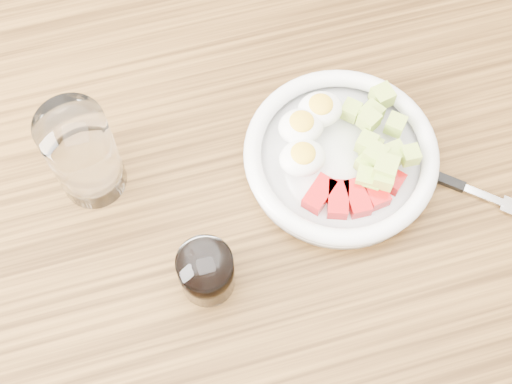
% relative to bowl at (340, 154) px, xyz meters
% --- Properties ---
extents(ground, '(4.00, 4.00, 0.00)m').
position_rel_bowl_xyz_m(ground, '(-0.10, -0.04, -0.79)').
color(ground, brown).
rests_on(ground, ground).
extents(dining_table, '(1.50, 0.90, 0.77)m').
position_rel_bowl_xyz_m(dining_table, '(-0.10, -0.04, -0.12)').
color(dining_table, brown).
rests_on(dining_table, ground).
extents(bowl, '(0.24, 0.24, 0.06)m').
position_rel_bowl_xyz_m(bowl, '(0.00, 0.00, 0.00)').
color(bowl, white).
rests_on(bowl, dining_table).
extents(fork, '(0.15, 0.13, 0.01)m').
position_rel_bowl_xyz_m(fork, '(0.12, -0.07, -0.02)').
color(fork, black).
rests_on(fork, dining_table).
extents(water_glass, '(0.08, 0.08, 0.14)m').
position_rel_bowl_xyz_m(water_glass, '(-0.30, 0.06, 0.05)').
color(water_glass, white).
rests_on(water_glass, dining_table).
extents(coffee_glass, '(0.06, 0.06, 0.07)m').
position_rel_bowl_xyz_m(coffee_glass, '(-0.20, -0.11, 0.01)').
color(coffee_glass, white).
rests_on(coffee_glass, dining_table).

